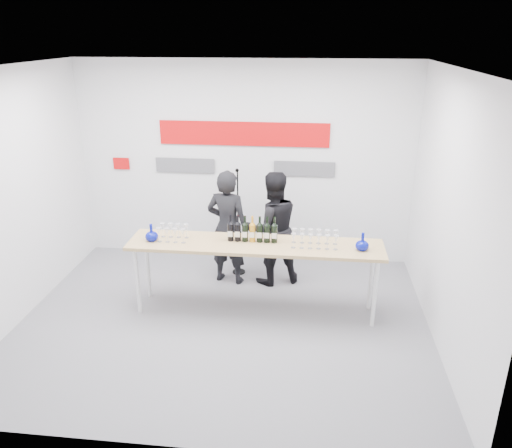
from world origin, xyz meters
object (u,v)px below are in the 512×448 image
presenter_left (228,228)px  mic_stand (238,242)px  presenter_right (272,228)px  tasting_table (255,249)px

presenter_left → mic_stand: (0.11, 0.26, -0.33)m
presenter_left → mic_stand: 0.43m
presenter_left → presenter_right: bearing=-162.8°
tasting_table → mic_stand: bearing=109.3°
mic_stand → presenter_left: bearing=-130.3°
presenter_left → presenter_right: presenter_left is taller
tasting_table → presenter_right: 0.84m
tasting_table → mic_stand: mic_stand is taller
mic_stand → presenter_right: bearing=-40.0°
tasting_table → presenter_left: bearing=121.1°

